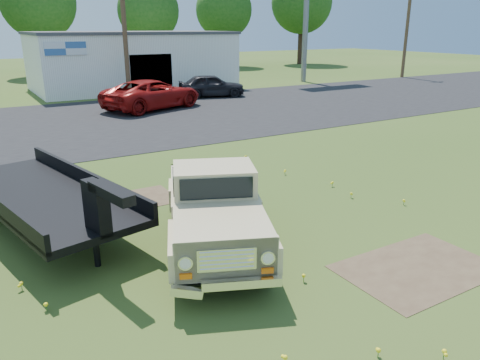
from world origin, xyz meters
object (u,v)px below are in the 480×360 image
at_px(vintage_pickup_truck, 214,207).
at_px(dark_sedan, 211,86).
at_px(red_pickup, 152,94).
at_px(flatbed_trailer, 41,190).

relative_size(vintage_pickup_truck, dark_sedan, 1.14).
distance_m(vintage_pickup_truck, red_pickup, 18.15).
relative_size(vintage_pickup_truck, flatbed_trailer, 0.74).
bearing_deg(dark_sedan, vintage_pickup_truck, 169.27).
distance_m(vintage_pickup_truck, flatbed_trailer, 4.14).
bearing_deg(flatbed_trailer, dark_sedan, 39.68).
relative_size(vintage_pickup_truck, red_pickup, 0.84).
height_order(flatbed_trailer, dark_sedan, flatbed_trailer).
distance_m(flatbed_trailer, red_pickup, 16.58).
height_order(vintage_pickup_truck, dark_sedan, vintage_pickup_truck).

